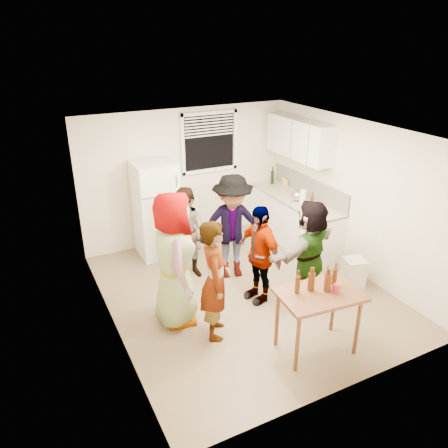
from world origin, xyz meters
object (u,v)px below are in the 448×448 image
kettle (297,200)px  guest_black (257,298)px  beer_bottle_counter (311,210)px  guest_orange (305,296)px  red_cup (335,292)px  refrigerator (156,210)px  guest_stripe (216,332)px  wine_bottle (272,184)px  blue_cup (306,212)px  trash_bin (353,271)px  guest_back_right (232,274)px  guest_grey (177,319)px  guest_back_left (190,275)px  beer_bottle_table (297,293)px  serving_table (314,349)px

kettle → guest_black: kettle is taller
beer_bottle_counter → guest_orange: 1.61m
kettle → red_cup: bearing=-139.3°
refrigerator → guest_stripe: refrigerator is taller
wine_bottle → guest_orange: size_ratio=0.17×
blue_cup → guest_orange: (-0.67, -1.00, -0.90)m
guest_black → trash_bin: bearing=68.8°
trash_bin → guest_stripe: 2.49m
guest_back_right → guest_orange: size_ratio=1.11×
kettle → guest_back_right: kettle is taller
guest_grey → refrigerator: bearing=-0.4°
trash_bin → guest_stripe: size_ratio=0.28×
trash_bin → blue_cup: bearing=100.5°
guest_back_right → guest_back_left: bearing=170.4°
beer_bottle_counter → guest_black: (-1.50, -0.76, -0.90)m
kettle → beer_bottle_counter: bearing=-118.7°
beer_bottle_table → guest_orange: beer_bottle_table is taller
serving_table → guest_back_right: 2.12m
guest_back_right → guest_black: (0.03, -0.79, 0.00)m
trash_bin → beer_bottle_table: size_ratio=2.01×
red_cup → guest_black: red_cup is taller
refrigerator → guest_back_left: 1.33m
kettle → guest_stripe: 3.15m
red_cup → guest_orange: 1.46m
trash_bin → beer_bottle_table: 2.02m
wine_bottle → guest_orange: (-0.97, -2.54, -0.90)m
serving_table → guest_back_left: serving_table is taller
beer_bottle_counter → serving_table: (-1.45, -2.09, -0.90)m
beer_bottle_table → guest_stripe: 1.34m
refrigerator → wine_bottle: 2.51m
beer_bottle_counter → guest_back_left: 2.37m
refrigerator → serving_table: 3.64m
red_cup → guest_back_left: red_cup is taller
refrigerator → guest_stripe: (-0.08, -2.56, -0.85)m
refrigerator → guest_orange: 2.96m
red_cup → guest_orange: size_ratio=0.07×
wine_bottle → guest_back_right: (-1.68, -1.46, -0.90)m
guest_back_left → wine_bottle: bearing=61.4°
guest_back_left → beer_bottle_table: bearing=-43.4°
refrigerator → wine_bottle: bearing=3.5°
guest_stripe → guest_orange: bearing=-59.4°
kettle → guest_black: bearing=-164.0°
wine_bottle → guest_black: (-1.65, -2.25, -0.90)m
guest_grey → blue_cup: bearing=-64.3°
kettle → guest_orange: 1.98m
guest_back_left → guest_orange: 1.93m
refrigerator → guest_stripe: size_ratio=1.04×
trash_bin → guest_stripe: (-2.48, -0.11, -0.25)m
wine_bottle → blue_cup: size_ratio=2.31×
wine_bottle → guest_black: wine_bottle is taller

